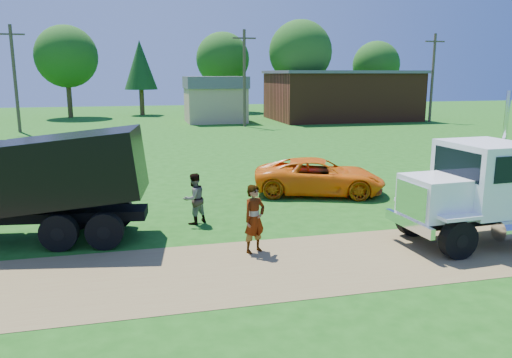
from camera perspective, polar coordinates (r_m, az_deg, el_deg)
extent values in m
plane|color=#184F11|center=(13.59, 6.21, -9.51)|extent=(140.00, 140.00, 0.00)
cube|color=brown|center=(13.59, 6.21, -9.48)|extent=(120.00, 4.20, 0.01)
cylinder|color=black|center=(14.71, 22.10, -6.45)|extent=(1.08, 0.40, 1.07)
cylinder|color=black|center=(14.71, 22.10, -6.45)|extent=(0.39, 0.38, 0.37)
cylinder|color=black|center=(16.28, 17.52, -4.38)|extent=(1.08, 0.40, 1.07)
cylinder|color=black|center=(16.28, 17.52, -4.38)|extent=(0.39, 0.38, 0.37)
cube|color=white|center=(15.26, 20.09, -1.87)|extent=(1.84, 1.75, 1.16)
cube|color=silver|center=(14.77, 17.37, -2.32)|extent=(0.16, 1.46, 0.97)
cube|color=silver|center=(14.92, 17.05, -4.86)|extent=(0.28, 2.24, 0.29)
cube|color=white|center=(16.14, 24.61, 0.26)|extent=(2.17, 2.44, 2.04)
cube|color=black|center=(15.42, 21.97, 1.63)|extent=(0.16, 1.94, 0.82)
cube|color=black|center=(16.94, 22.12, 2.47)|extent=(1.45, 0.12, 0.73)
cube|color=white|center=(14.53, 22.29, -4.09)|extent=(1.19, 0.50, 0.10)
cube|color=white|center=(16.12, 17.65, -2.23)|extent=(1.19, 0.50, 0.10)
cylinder|color=silver|center=(17.23, 26.29, 1.61)|extent=(0.14, 0.14, 4.46)
cube|color=black|center=(16.65, -25.92, -3.80)|extent=(7.87, 2.03, 0.29)
cylinder|color=black|center=(15.30, -21.59, -5.70)|extent=(1.11, 0.48, 1.07)
cylinder|color=black|center=(15.30, -21.59, -5.70)|extent=(0.42, 0.41, 0.38)
cylinder|color=black|center=(17.20, -19.80, -3.66)|extent=(1.11, 0.48, 1.07)
cylinder|color=black|center=(17.20, -19.80, -3.66)|extent=(0.42, 0.41, 0.38)
cylinder|color=black|center=(15.01, -16.90, -5.71)|extent=(1.11, 0.48, 1.07)
cylinder|color=black|center=(15.01, -16.90, -5.71)|extent=(0.42, 0.41, 0.38)
cylinder|color=black|center=(16.94, -15.63, -3.62)|extent=(1.11, 0.48, 1.07)
cylinder|color=black|center=(16.94, -15.63, -3.62)|extent=(0.42, 0.41, 0.38)
cube|color=black|center=(15.83, -20.40, 1.16)|extent=(4.56, 2.90, 2.37)
imported|color=orange|center=(21.01, 7.26, 0.29)|extent=(5.89, 4.07, 1.49)
imported|color=#999999|center=(13.98, -0.19, -4.59)|extent=(0.84, 0.73, 1.95)
imported|color=#999999|center=(16.81, -7.10, -2.24)|extent=(1.05, 0.99, 1.72)
cube|color=brown|center=(56.55, 9.66, 9.28)|extent=(15.00, 10.00, 5.00)
cube|color=#57575C|center=(56.50, 9.75, 11.96)|extent=(15.40, 10.40, 0.30)
cube|color=tan|center=(52.63, -4.66, 8.45)|extent=(6.00, 5.00, 3.60)
cube|color=#57575C|center=(52.55, -4.70, 10.96)|extent=(6.20, 5.40, 1.20)
cylinder|color=#433826|center=(47.83, -25.83, 10.22)|extent=(0.28, 0.28, 9.00)
cube|color=#433826|center=(47.94, -26.24, 14.63)|extent=(2.20, 0.14, 0.14)
cylinder|color=#433826|center=(48.01, -1.33, 11.38)|extent=(0.28, 0.28, 9.00)
cube|color=#433826|center=(48.11, -1.35, 15.79)|extent=(2.20, 0.14, 0.14)
cylinder|color=#433826|center=(55.87, 19.51, 10.79)|extent=(0.28, 0.28, 9.00)
cube|color=#433826|center=(55.96, 19.78, 14.58)|extent=(2.20, 0.14, 0.14)
cylinder|color=#352816|center=(62.06, -20.52, 8.32)|extent=(0.56, 0.56, 3.71)
sphere|color=#194A12|center=(62.02, -20.87, 12.96)|extent=(6.99, 6.99, 6.99)
cylinder|color=#352816|center=(63.26, -12.91, 8.57)|extent=(0.56, 0.56, 3.14)
cone|color=#103611|center=(63.18, -13.10, 12.59)|extent=(3.95, 3.95, 5.84)
cylinder|color=#352816|center=(67.11, -3.77, 9.24)|extent=(0.56, 0.56, 3.69)
sphere|color=#194A12|center=(67.07, -3.83, 13.52)|extent=(6.95, 6.95, 6.95)
cylinder|color=#352816|center=(63.11, 5.00, 9.24)|extent=(0.56, 0.56, 4.08)
sphere|color=#194A12|center=(63.10, 5.10, 14.27)|extent=(7.70, 7.70, 7.70)
cylinder|color=#352816|center=(69.93, 13.38, 8.90)|extent=(0.56, 0.56, 3.30)
sphere|color=#194A12|center=(69.86, 13.56, 12.57)|extent=(6.22, 6.22, 6.22)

